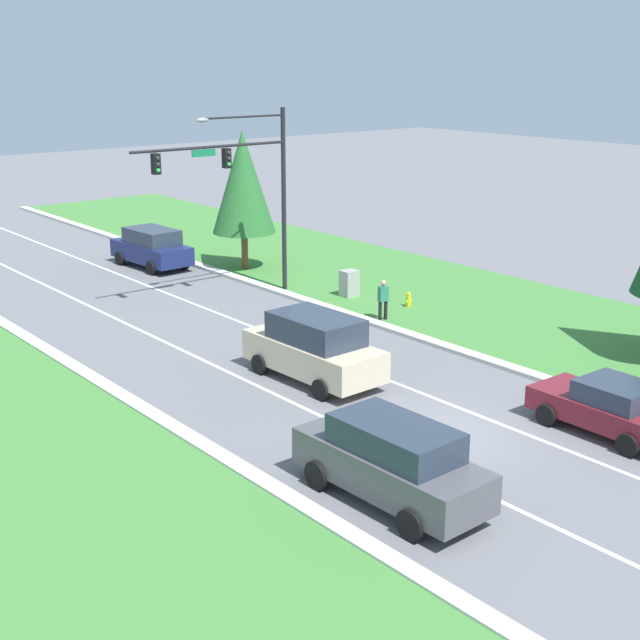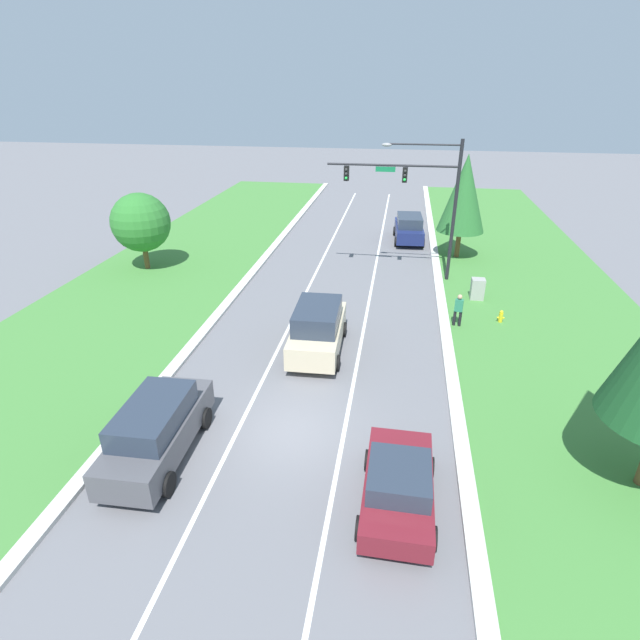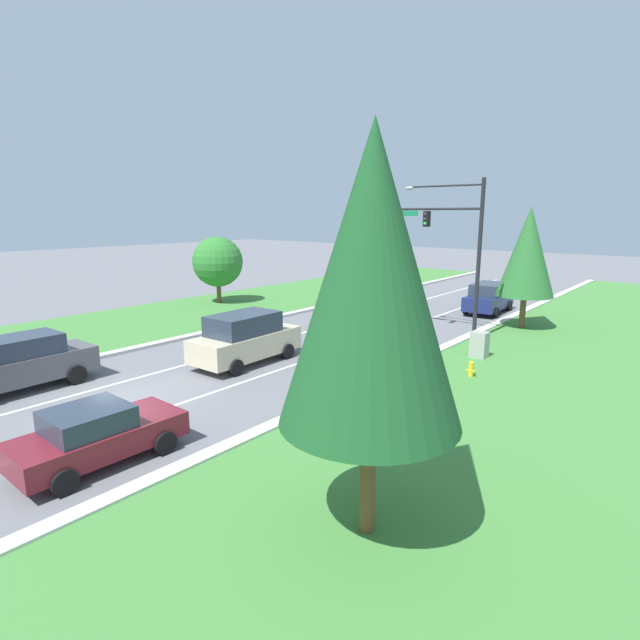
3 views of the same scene
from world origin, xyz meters
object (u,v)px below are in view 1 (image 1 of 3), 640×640
graphite_suv (392,461)px  pedestrian (383,299)px  fire_hydrant (409,300)px  utility_cabinet (349,284)px  champagne_suv (314,347)px  burgundy_sedan (609,407)px  conifer_far_right_tree (243,182)px  traffic_signal_mast (244,175)px  navy_suv (152,247)px

graphite_suv → pedestrian: size_ratio=3.01×
graphite_suv → fire_hydrant: size_ratio=7.27×
utility_cabinet → graphite_suv: bearing=-127.9°
champagne_suv → pedestrian: 7.13m
burgundy_sedan → conifer_far_right_tree: (3.44, 22.73, 3.52)m
utility_cabinet → traffic_signal_mast: bearing=141.1°
fire_hydrant → conifer_far_right_tree: bearing=97.3°
champagne_suv → conifer_far_right_tree: size_ratio=0.75×
traffic_signal_mast → navy_suv: (-0.25, 7.88, -4.32)m
traffic_signal_mast → utility_cabinet: bearing=-38.9°
burgundy_sedan → utility_cabinet: bearing=76.5°
navy_suv → fire_hydrant: 14.24m
utility_cabinet → conifer_far_right_tree: (-0.47, 7.27, 3.68)m
traffic_signal_mast → conifer_far_right_tree: 5.48m
champagne_suv → graphite_suv: champagne_suv is taller
burgundy_sedan → fire_hydrant: size_ratio=6.06×
traffic_signal_mast → fire_hydrant: 8.63m
champagne_suv → pedestrian: (6.24, 3.43, -0.16)m
champagne_suv → conifer_far_right_tree: (7.10, 14.26, 3.20)m
champagne_suv → conifer_far_right_tree: 16.25m
champagne_suv → conifer_far_right_tree: conifer_far_right_tree is taller
pedestrian → burgundy_sedan: bearing=88.3°
navy_suv → champagne_suv: (-3.86, -17.66, 0.10)m
traffic_signal_mast → navy_suv: size_ratio=1.67×
traffic_signal_mast → pedestrian: traffic_signal_mast is taller
graphite_suv → utility_cabinet: 18.46m
graphite_suv → utility_cabinet: size_ratio=4.15×
traffic_signal_mast → graphite_suv: (-7.89, -17.35, -4.28)m
burgundy_sedan → conifer_far_right_tree: size_ratio=0.63×
graphite_suv → fire_hydrant: 16.92m
fire_hydrant → pedestrian: bearing=-161.0°
traffic_signal_mast → fire_hydrant: (4.28, -5.61, -4.98)m
graphite_suv → pedestrian: (10.01, 11.00, -0.10)m
burgundy_sedan → fire_hydrant: 13.50m
navy_suv → burgundy_sedan: size_ratio=1.13×
champagne_suv → utility_cabinet: bearing=41.1°
champagne_suv → graphite_suv: size_ratio=0.99×
navy_suv → fire_hydrant: size_ratio=6.87×
utility_cabinet → fire_hydrant: bearing=-73.8°
graphite_suv → burgundy_sedan: bearing=-8.2°
navy_suv → pedestrian: size_ratio=2.84×
navy_suv → conifer_far_right_tree: conifer_far_right_tree is taller
navy_suv → traffic_signal_mast: bearing=-91.5°
traffic_signal_mast → navy_suv: bearing=91.9°
traffic_signal_mast → pedestrian: bearing=-71.5°
champagne_suv → fire_hydrant: champagne_suv is taller
pedestrian → fire_hydrant: bearing=-150.4°
burgundy_sedan → pedestrian: bearing=78.5°
graphite_suv → fire_hydrant: bearing=42.7°
champagne_suv → navy_suv: bearing=76.0°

